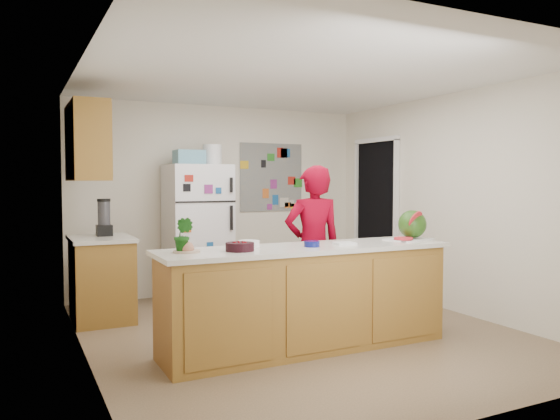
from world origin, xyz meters
name	(u,v)px	position (x,y,z in m)	size (l,w,h in m)	color
floor	(300,333)	(0.00, 0.00, -0.01)	(4.00, 4.50, 0.02)	brown
wall_back	(221,199)	(0.00, 2.26, 1.25)	(4.00, 0.02, 2.50)	beige
wall_left	(84,211)	(-2.01, 0.00, 1.25)	(0.02, 4.50, 2.50)	beige
wall_right	(455,203)	(2.01, 0.00, 1.25)	(0.02, 4.50, 2.50)	beige
ceiling	(300,76)	(0.00, 0.00, 2.51)	(4.00, 4.50, 0.02)	white
doorway	(377,216)	(1.99, 1.45, 1.02)	(0.03, 0.85, 2.04)	black
peninsula_base	(307,300)	(-0.20, -0.50, 0.44)	(2.60, 0.62, 0.88)	brown
peninsula_top	(307,248)	(-0.20, -0.50, 0.90)	(2.68, 0.70, 0.04)	silver
side_counter_base	(102,280)	(-1.69, 1.35, 0.43)	(0.60, 0.80, 0.86)	brown
side_counter_top	(101,239)	(-1.69, 1.35, 0.88)	(0.64, 0.84, 0.04)	silver
upper_cabinets	(87,142)	(-1.82, 1.30, 1.90)	(0.35, 1.00, 0.80)	brown
refrigerator	(197,233)	(-0.45, 1.88, 0.85)	(0.75, 0.70, 1.70)	silver
fridge_top_bin	(189,157)	(-0.55, 1.88, 1.79)	(0.35, 0.28, 0.18)	#5999B2
photo_collage	(271,177)	(0.75, 2.24, 1.55)	(0.95, 0.01, 0.95)	slate
person	(313,247)	(0.18, 0.06, 0.83)	(0.60, 0.40, 1.65)	maroon
blender_appliance	(104,218)	(-1.64, 1.44, 1.09)	(0.13, 0.13, 0.38)	black
cutting_board	(409,239)	(0.95, -0.49, 0.93)	(0.43, 0.32, 0.01)	white
watermelon	(412,224)	(1.01, -0.47, 1.07)	(0.28, 0.28, 0.28)	#2D6318
watermelon_slice	(403,239)	(0.84, -0.54, 0.94)	(0.18, 0.18, 0.02)	red
cherry_bowl	(240,247)	(-0.86, -0.55, 0.96)	(0.24, 0.24, 0.07)	black
white_bowl	(249,244)	(-0.69, -0.36, 0.95)	(0.18, 0.18, 0.06)	silver
cobalt_bowl	(312,244)	(-0.18, -0.56, 0.95)	(0.14, 0.14, 0.05)	navy
plate	(187,251)	(-1.28, -0.44, 0.93)	(0.22, 0.22, 0.02)	#B4A78B
paper_towel	(345,243)	(0.17, -0.54, 0.93)	(0.18, 0.16, 0.02)	silver
keys	(407,242)	(0.79, -0.65, 0.93)	(0.10, 0.04, 0.01)	gray
potted_plant	(183,235)	(-1.30, -0.45, 1.06)	(0.16, 0.13, 0.29)	#173E0C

